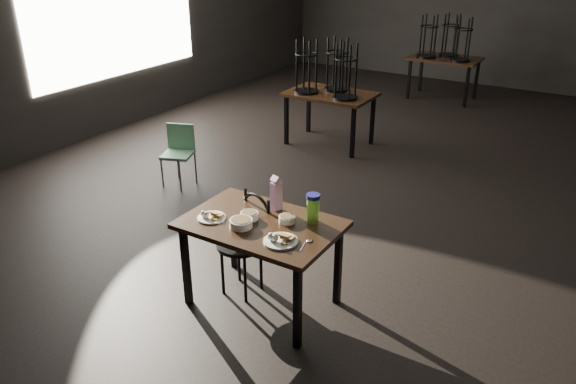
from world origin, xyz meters
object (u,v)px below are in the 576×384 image
Objects in this scene: main_table at (261,231)px; school_chair at (179,149)px; juice_carton at (276,194)px; water_bottle at (313,208)px; bentwood_chair at (247,236)px.

school_chair is (-2.20, 1.51, -0.23)m from main_table.
juice_carton is 1.23× the size of water_bottle.
bentwood_chair is (-0.20, -0.14, -0.37)m from juice_carton.
water_bottle is 2.88m from school_chair.
main_table is 0.33m from juice_carton.
main_table is at bearing -147.45° from water_bottle.
juice_carton is at bearing -50.76° from school_chair.
juice_carton reaches higher than bentwood_chair.
juice_carton reaches higher than main_table.
bentwood_chair reaches higher than school_chair.
juice_carton is 0.34× the size of bentwood_chair.
school_chair is (-1.98, 1.39, -0.07)m from bentwood_chair.
main_table is 1.66× the size of school_chair.
juice_carton is 2.55m from school_chair.
water_bottle reaches higher than main_table.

